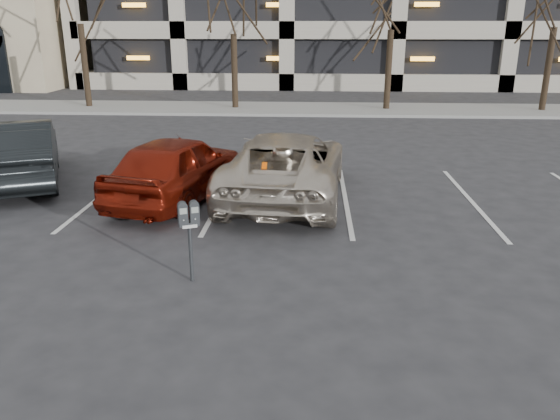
% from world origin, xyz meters
% --- Properties ---
extents(ground, '(140.00, 140.00, 0.00)m').
position_xyz_m(ground, '(0.00, 0.00, 0.00)').
color(ground, '#28282B').
rests_on(ground, ground).
extents(sidewalk, '(80.00, 4.00, 0.12)m').
position_xyz_m(sidewalk, '(0.00, 16.00, 0.06)').
color(sidewalk, gray).
rests_on(sidewalk, ground).
extents(stall_lines, '(16.90, 5.20, 0.00)m').
position_xyz_m(stall_lines, '(-1.40, 2.30, 0.01)').
color(stall_lines, silver).
rests_on(stall_lines, ground).
extents(parking_meter, '(0.34, 0.23, 1.25)m').
position_xyz_m(parking_meter, '(-1.17, -2.07, 0.96)').
color(parking_meter, black).
rests_on(parking_meter, ground).
extents(suv_silver, '(2.85, 5.51, 1.49)m').
position_xyz_m(suv_silver, '(0.03, 2.35, 0.74)').
color(suv_silver, beige).
rests_on(suv_silver, ground).
extents(car_red, '(2.70, 4.63, 1.48)m').
position_xyz_m(car_red, '(-2.36, 2.04, 0.74)').
color(car_red, maroon).
rests_on(car_red, ground).
extents(car_dark, '(3.46, 4.97, 1.55)m').
position_xyz_m(car_dark, '(-6.55, 3.17, 0.78)').
color(car_dark, black).
rests_on(car_dark, ground).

